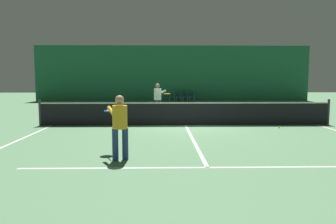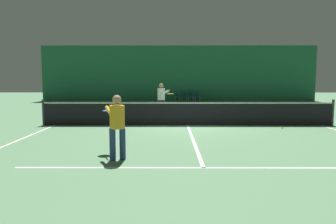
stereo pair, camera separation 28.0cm
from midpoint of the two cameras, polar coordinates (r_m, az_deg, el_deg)
The scene contains 16 objects.
ground_plane at distance 13.54m, azimuth 4.03°, elevation -2.33°, with size 60.00×60.00×0.00m, color #56845B.
backdrop_curtain at distance 27.68m, azimuth 2.15°, elevation 6.73°, with size 23.00×0.12×4.63m.
court_line_baseline_far at distance 25.36m, azimuth 2.31°, elevation 1.57°, with size 11.00×0.10×0.00m.
court_line_service_far at distance 19.88m, azimuth 2.85°, elevation 0.35°, with size 8.25×0.10×0.00m.
court_line_service_near at distance 7.29m, azimuth 7.32°, elevation -9.61°, with size 8.25×0.10×0.00m.
court_line_sideline_left at distance 14.28m, azimuth -18.59°, elevation -2.19°, with size 0.10×23.80×0.00m.
court_line_sideline_right at distance 14.94m, azimuth 25.60°, elevation -2.12°, with size 0.10×23.80×0.00m.
court_line_centre at distance 13.54m, azimuth 4.03°, elevation -2.32°, with size 0.10×12.80×0.00m.
tennis_net at distance 13.48m, azimuth 4.05°, elevation -0.18°, with size 12.00×0.10×1.07m.
player_near at distance 7.87m, azimuth -7.91°, elevation -1.75°, with size 0.81×1.33×1.55m.
player_far at distance 16.91m, azimuth -0.65°, elevation 2.64°, with size 0.96×1.35×1.66m.
courtside_chair_0 at distance 27.16m, azimuth 2.12°, elevation 2.89°, with size 0.44×0.44×0.84m.
courtside_chair_1 at distance 27.19m, azimuth 3.30°, elevation 2.88°, with size 0.44×0.44×0.84m.
courtside_chair_2 at distance 27.22m, azimuth 4.48°, elevation 2.88°, with size 0.44×0.44×0.84m.
courtside_chair_3 at distance 27.27m, azimuth 5.65°, elevation 2.87°, with size 0.44×0.44×0.84m.
tennis_ball at distance 13.46m, azimuth 19.82°, elevation -2.58°, with size 0.07×0.07×0.07m.
Camera 2 is at (-0.74, -13.37, 1.96)m, focal length 35.00 mm.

